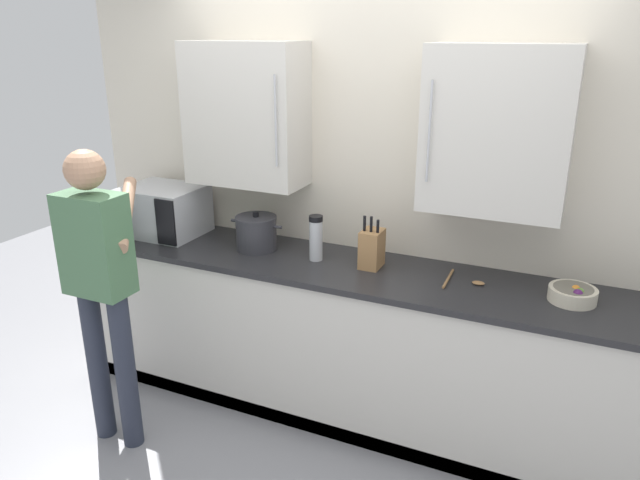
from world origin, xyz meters
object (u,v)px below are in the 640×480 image
microwave_oven (160,210)px  fruit_bowl (573,294)px  knife_block (372,248)px  person_figure (100,276)px  thermos_flask (316,238)px  stock_pot (256,233)px  wooden_spoon (462,281)px

microwave_oven → fruit_bowl: microwave_oven is taller
knife_block → fruit_bowl: (1.05, -0.02, -0.07)m
person_figure → microwave_oven: bearing=107.1°
microwave_oven → thermos_flask: (1.12, -0.01, -0.02)m
person_figure → thermos_flask: bearing=42.3°
stock_pot → microwave_oven: bearing=179.7°
thermos_flask → wooden_spoon: bearing=1.7°
knife_block → stock_pot: knife_block is taller
microwave_oven → stock_pot: size_ratio=2.15×
knife_block → fruit_bowl: knife_block is taller
microwave_oven → thermos_flask: bearing=-0.7°
microwave_oven → fruit_bowl: size_ratio=3.22×
microwave_oven → thermos_flask: microwave_oven is taller
fruit_bowl → stock_pot: 1.77m
stock_pot → knife_block: bearing=1.5°
fruit_bowl → stock_pot: size_ratio=0.67×
microwave_oven → fruit_bowl: (2.49, 0.00, -0.11)m
knife_block → stock_pot: bearing=-178.5°
thermos_flask → fruit_bowl: bearing=0.6°
thermos_flask → fruit_bowl: thermos_flask is taller
microwave_oven → knife_block: bearing=0.6°
wooden_spoon → stock_pot: bearing=-179.4°
fruit_bowl → wooden_spoon: 0.54m
microwave_oven → knife_block: (1.44, 0.02, -0.04)m
fruit_bowl → wooden_spoon: (-0.54, 0.01, -0.03)m
thermos_flask → stock_pot: 0.40m
fruit_bowl → person_figure: bearing=-160.2°
wooden_spoon → thermos_flask: bearing=-178.3°
thermos_flask → fruit_bowl: 1.38m
person_figure → knife_block: bearing=34.5°
microwave_oven → person_figure: (0.25, -0.81, -0.10)m
thermos_flask → knife_block: 0.33m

